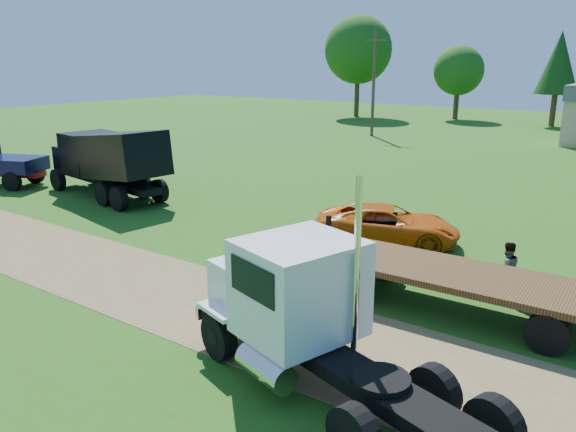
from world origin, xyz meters
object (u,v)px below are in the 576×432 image
Objects in this scene: flatbed_trailer at (455,280)px; spectator_a at (257,302)px; white_semi_tractor at (301,310)px; black_dump_truck at (108,159)px; orange_pickup at (387,225)px.

flatbed_trailer is 4.92× the size of spectator_a.
white_semi_tractor reaches higher than flatbed_trailer.
white_semi_tractor is 0.91× the size of black_dump_truck.
flatbed_trailer is (18.37, -3.03, -1.06)m from black_dump_truck.
black_dump_truck is at bearing 171.59° from white_semi_tractor.
black_dump_truck is 18.65m from flatbed_trailer.
white_semi_tractor is 4.59× the size of spectator_a.
black_dump_truck reaches higher than flatbed_trailer.
spectator_a is (-3.59, -4.06, -0.06)m from flatbed_trailer.
white_semi_tractor reaches higher than orange_pickup.
orange_pickup is at bearing 132.22° from flatbed_trailer.
white_semi_tractor is at bearing -108.69° from flatbed_trailer.
spectator_a is at bearing -132.59° from flatbed_trailer.
flatbed_trailer is at bearing -159.44° from orange_pickup.
spectator_a is at bearing 160.10° from orange_pickup.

